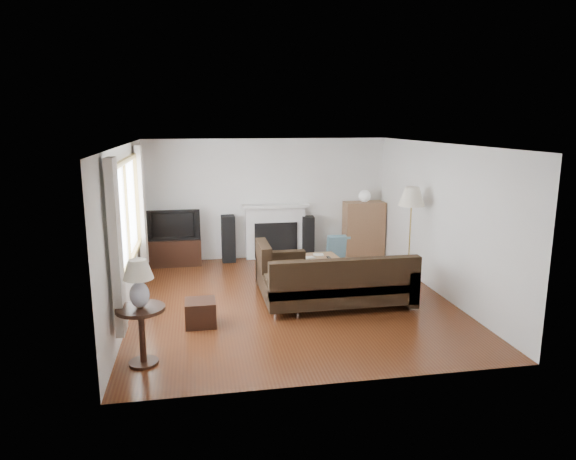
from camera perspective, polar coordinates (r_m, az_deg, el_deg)
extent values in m
cube|color=#542712|center=(8.41, 0.36, -7.77)|extent=(5.10, 5.60, 0.04)
cube|color=white|center=(7.92, 0.39, 9.50)|extent=(5.10, 5.60, 0.04)
cube|color=white|center=(10.75, -2.31, 3.46)|extent=(5.00, 0.04, 2.50)
cube|color=white|center=(5.47, 5.67, -5.02)|extent=(5.00, 0.04, 2.50)
cube|color=white|center=(8.01, -17.49, -0.05)|extent=(0.04, 5.50, 2.50)
cube|color=white|center=(8.87, 16.46, 1.14)|extent=(0.04, 5.50, 2.50)
cube|color=olive|center=(7.76, -17.44, 1.83)|extent=(0.12, 2.74, 1.54)
cube|color=beige|center=(6.30, -18.56, -1.90)|extent=(0.10, 0.35, 2.10)
cube|color=beige|center=(9.26, -15.94, 2.56)|extent=(0.10, 0.35, 2.10)
cube|color=white|center=(10.79, -1.41, -0.15)|extent=(1.40, 0.26, 1.15)
cube|color=black|center=(10.59, -12.50, -2.38)|extent=(1.07, 0.48, 0.53)
imported|color=black|center=(10.47, -12.65, 0.65)|extent=(1.06, 0.14, 0.61)
cube|color=black|center=(10.62, -6.64, -0.95)|extent=(0.27, 0.33, 0.96)
cube|color=black|center=(10.85, 2.23, -0.79)|extent=(0.27, 0.32, 0.89)
cube|color=#8A6040|center=(11.11, 8.39, 0.13)|extent=(0.85, 0.40, 1.17)
sphere|color=white|center=(10.99, 8.51, 3.75)|extent=(0.25, 0.25, 0.25)
cube|color=black|center=(8.03, 5.69, -5.77)|extent=(2.49, 1.82, 0.81)
cube|color=olive|center=(9.36, 2.18, -4.30)|extent=(1.16, 0.68, 0.44)
cube|color=black|center=(7.48, -9.69, -9.06)|extent=(0.43, 0.43, 0.36)
cube|color=#B4903E|center=(9.16, 13.38, -0.76)|extent=(0.60, 0.60, 1.75)
cube|color=black|center=(6.44, -15.90, -11.24)|extent=(0.57, 0.57, 0.72)
cube|color=silver|center=(6.22, -16.24, -5.78)|extent=(0.35, 0.35, 0.57)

